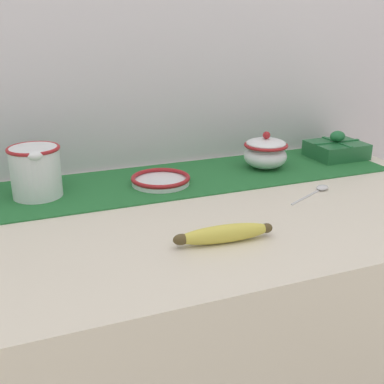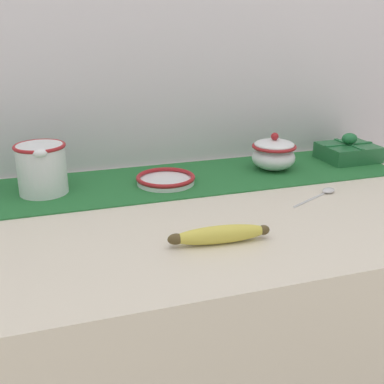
{
  "view_description": "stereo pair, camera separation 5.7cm",
  "coord_description": "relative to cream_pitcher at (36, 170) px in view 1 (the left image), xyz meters",
  "views": [
    {
      "loc": [
        -0.33,
        -0.88,
        1.31
      ],
      "look_at": [
        0.01,
        -0.03,
        0.98
      ],
      "focal_mm": 45.0,
      "sensor_mm": 36.0,
      "label": 1
    },
    {
      "loc": [
        -0.27,
        -0.9,
        1.31
      ],
      "look_at": [
        0.01,
        -0.03,
        0.98
      ],
      "focal_mm": 45.0,
      "sensor_mm": 36.0,
      "label": 2
    }
  ],
  "objects": [
    {
      "name": "table_runner",
      "position": [
        0.28,
        -0.0,
        -0.06
      ],
      "size": [
        1.22,
        0.27,
        0.0
      ],
      "primitive_type": "cube",
      "color": "#236B33",
      "rests_on": "countertop"
    },
    {
      "name": "small_dish",
      "position": [
        0.28,
        -0.02,
        -0.05
      ],
      "size": [
        0.14,
        0.14,
        0.02
      ],
      "color": "white",
      "rests_on": "countertop"
    },
    {
      "name": "spoon",
      "position": [
        0.62,
        -0.2,
        -0.06
      ],
      "size": [
        0.15,
        0.08,
        0.01
      ],
      "rotation": [
        0.0,
        0.0,
        0.47
      ],
      "color": "silver",
      "rests_on": "countertop"
    },
    {
      "name": "gift_box",
      "position": [
        0.82,
        0.02,
        -0.04
      ],
      "size": [
        0.15,
        0.13,
        0.08
      ],
      "rotation": [
        0.0,
        0.0,
        0.01
      ],
      "color": "#236638",
      "rests_on": "countertop"
    },
    {
      "name": "sugar_bowl",
      "position": [
        0.58,
        -0.0,
        -0.02
      ],
      "size": [
        0.12,
        0.12,
        0.1
      ],
      "color": "white",
      "rests_on": "countertop"
    },
    {
      "name": "banana",
      "position": [
        0.29,
        -0.36,
        -0.05
      ],
      "size": [
        0.19,
        0.05,
        0.03
      ],
      "rotation": [
        0.0,
        0.0,
        -0.08
      ],
      "color": "#DBCC4C",
      "rests_on": "countertop"
    },
    {
      "name": "cream_pitcher",
      "position": [
        0.0,
        0.0,
        0.0
      ],
      "size": [
        0.11,
        0.13,
        0.12
      ],
      "color": "white",
      "rests_on": "countertop"
    },
    {
      "name": "back_wall",
      "position": [
        0.28,
        0.16,
        0.21
      ],
      "size": [
        2.13,
        0.04,
        2.4
      ],
      "primitive_type": "cube",
      "color": "silver",
      "rests_on": "ground_plane"
    }
  ]
}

